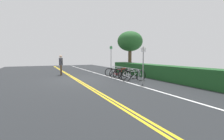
{
  "coord_description": "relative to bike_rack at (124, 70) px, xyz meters",
  "views": [
    {
      "loc": [
        11.29,
        -2.46,
        1.66
      ],
      "look_at": [
        0.72,
        2.42,
        0.65
      ],
      "focal_mm": 26.03,
      "sensor_mm": 36.0,
      "label": 1
    }
  ],
  "objects": [
    {
      "name": "bike_rack",
      "position": [
        0.0,
        0.0,
        0.0
      ],
      "size": [
        3.95,
        0.05,
        0.81
      ],
      "color": "#9EA0A5",
      "rests_on": "ground_plane"
    },
    {
      "name": "bicycle_1",
      "position": [
        -0.66,
        -0.06,
        -0.26
      ],
      "size": [
        0.46,
        1.77,
        0.71
      ],
      "color": "black",
      "rests_on": "ground_plane"
    },
    {
      "name": "hedge_backdrop",
      "position": [
        1.5,
        2.22,
        -0.09
      ],
      "size": [
        12.9,
        1.18,
        0.99
      ],
      "primitive_type": "cube",
      "color": "#1C4C21",
      "rests_on": "ground_plane"
    },
    {
      "name": "pedestrian",
      "position": [
        -3.87,
        -4.05,
        0.42
      ],
      "size": [
        0.48,
        0.32,
        1.74
      ],
      "color": "#4C3826",
      "rests_on": "ground_plane"
    },
    {
      "name": "sign_post_far",
      "position": [
        2.8,
        -0.29,
        0.73
      ],
      "size": [
        0.36,
        0.09,
        2.19
      ],
      "color": "gray",
      "rests_on": "ground_plane"
    },
    {
      "name": "centre_line_yellow_outer",
      "position": [
        -0.68,
        -3.35,
        -0.59
      ],
      "size": [
        32.6,
        0.1,
        0.0
      ],
      "primitive_type": "cube",
      "color": "gold",
      "rests_on": "ground_plane"
    },
    {
      "name": "centre_line_yellow_inner",
      "position": [
        -0.68,
        -3.51,
        -0.59
      ],
      "size": [
        32.6,
        0.1,
        0.0
      ],
      "primitive_type": "cube",
      "color": "gold",
      "rests_on": "ground_plane"
    },
    {
      "name": "tree_near_left",
      "position": [
        -4.2,
        3.02,
        2.56
      ],
      "size": [
        2.63,
        2.63,
        4.23
      ],
      "color": "brown",
      "rests_on": "ground_plane"
    },
    {
      "name": "sign_post_near",
      "position": [
        -2.91,
        0.25,
        0.95
      ],
      "size": [
        0.36,
        0.1,
        2.59
      ],
      "color": "gray",
      "rests_on": "ground_plane"
    },
    {
      "name": "bicycle_0",
      "position": [
        -1.5,
        -0.13,
        -0.26
      ],
      "size": [
        0.46,
        1.67,
        0.71
      ],
      "color": "black",
      "rests_on": "ground_plane"
    },
    {
      "name": "bicycle_3",
      "position": [
        0.72,
        -0.0,
        -0.23
      ],
      "size": [
        0.46,
        1.76,
        0.77
      ],
      "color": "black",
      "rests_on": "ground_plane"
    },
    {
      "name": "bicycle_4",
      "position": [
        1.51,
        -0.12,
        -0.23
      ],
      "size": [
        0.46,
        1.82,
        0.76
      ],
      "color": "black",
      "rests_on": "ground_plane"
    },
    {
      "name": "ground_plane",
      "position": [
        -0.68,
        -3.43,
        -0.61
      ],
      "size": [
        36.22,
        13.93,
        0.05
      ],
      "primitive_type": "cube",
      "color": "#232628"
    },
    {
      "name": "bike_lane_stripe_white",
      "position": [
        -0.68,
        -0.76,
        -0.59
      ],
      "size": [
        32.6,
        0.12,
        0.0
      ],
      "primitive_type": "cube",
      "color": "white",
      "rests_on": "ground_plane"
    },
    {
      "name": "bicycle_2",
      "position": [
        -0.0,
        -0.04,
        -0.26
      ],
      "size": [
        0.46,
        1.73,
        0.71
      ],
      "color": "black",
      "rests_on": "ground_plane"
    }
  ]
}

